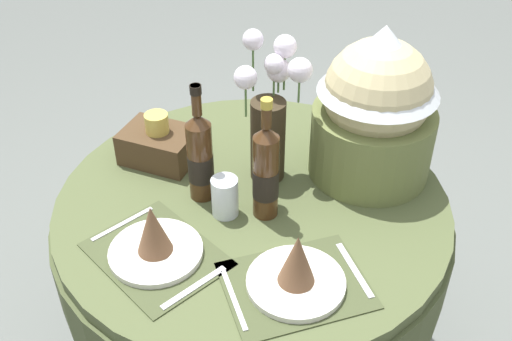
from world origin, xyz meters
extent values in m
cylinder|color=#4C5633|center=(0.00, 0.00, 0.72)|extent=(1.12, 1.12, 0.04)
cylinder|color=#464F2E|center=(0.00, 0.00, 0.61)|extent=(1.14, 1.14, 0.19)
cylinder|color=black|center=(0.00, 0.00, 0.37)|extent=(0.12, 0.12, 0.67)
cube|color=#41492B|center=(-0.14, -0.30, 0.75)|extent=(0.42, 0.38, 0.00)
cylinder|color=silver|center=(-0.14, -0.30, 0.76)|extent=(0.24, 0.24, 0.02)
cone|color=brown|center=(-0.14, -0.30, 0.83)|extent=(0.09, 0.09, 0.14)
cube|color=silver|center=(-0.28, -0.24, 0.75)|extent=(0.09, 0.18, 0.00)
cube|color=silver|center=(0.00, -0.37, 0.75)|extent=(0.09, 0.18, 0.00)
cube|color=#41492B|center=(0.22, -0.27, 0.75)|extent=(0.43, 0.42, 0.00)
cylinder|color=silver|center=(0.22, -0.27, 0.76)|extent=(0.24, 0.24, 0.02)
cone|color=brown|center=(0.22, -0.27, 0.83)|extent=(0.09, 0.09, 0.14)
cube|color=silver|center=(0.10, -0.37, 0.75)|extent=(0.13, 0.15, 0.00)
cube|color=silver|center=(0.34, -0.17, 0.75)|extent=(0.13, 0.16, 0.00)
cylinder|color=#332819|center=(0.00, 0.12, 0.87)|extent=(0.10, 0.10, 0.25)
sphere|color=silver|center=(0.02, 0.20, 1.13)|extent=(0.06, 0.06, 0.06)
cylinder|color=#4C7038|center=(0.02, 0.20, 1.05)|extent=(0.01, 0.01, 0.11)
sphere|color=silver|center=(-0.06, 0.16, 1.15)|extent=(0.06, 0.06, 0.06)
cylinder|color=#4C7038|center=(-0.06, 0.16, 1.06)|extent=(0.01, 0.01, 0.14)
sphere|color=silver|center=(0.01, 0.18, 1.07)|extent=(0.07, 0.07, 0.07)
cylinder|color=#4C7038|center=(0.01, 0.18, 1.02)|extent=(0.01, 0.01, 0.05)
sphere|color=silver|center=(-0.03, 0.03, 1.11)|extent=(0.06, 0.06, 0.06)
cylinder|color=#4C7038|center=(-0.03, 0.03, 1.04)|extent=(0.01, 0.01, 0.09)
sphere|color=silver|center=(0.08, 0.15, 1.09)|extent=(0.07, 0.07, 0.07)
cylinder|color=#4C7038|center=(0.08, 0.15, 1.03)|extent=(0.01, 0.01, 0.07)
sphere|color=silver|center=(0.00, 0.16, 1.09)|extent=(0.06, 0.06, 0.06)
cylinder|color=#4C7038|center=(0.00, 0.16, 1.04)|extent=(0.01, 0.01, 0.08)
cylinder|color=#422814|center=(-0.14, -0.04, 0.86)|extent=(0.07, 0.07, 0.24)
cylinder|color=black|center=(-0.14, -0.04, 0.84)|extent=(0.07, 0.07, 0.08)
cone|color=#422814|center=(-0.14, -0.04, 1.00)|extent=(0.07, 0.07, 0.03)
cylinder|color=#422814|center=(-0.14, -0.04, 1.06)|extent=(0.03, 0.03, 0.09)
cylinder|color=black|center=(-0.14, -0.04, 1.09)|extent=(0.03, 0.03, 0.02)
cylinder|color=#422814|center=(0.06, -0.04, 0.87)|extent=(0.07, 0.07, 0.25)
cylinder|color=black|center=(0.06, -0.04, 0.85)|extent=(0.07, 0.07, 0.08)
cone|color=#422814|center=(0.06, -0.04, 1.01)|extent=(0.07, 0.07, 0.03)
cylinder|color=#422814|center=(0.06, -0.04, 1.06)|extent=(0.03, 0.03, 0.08)
cylinder|color=#B29933|center=(0.06, -0.04, 1.09)|extent=(0.03, 0.03, 0.02)
cylinder|color=silver|center=(-0.04, -0.09, 0.80)|extent=(0.07, 0.07, 0.12)
cylinder|color=olive|center=(0.27, 0.25, 0.85)|extent=(0.36, 0.36, 0.21)
sphere|color=#C6B784|center=(0.27, 0.25, 1.01)|extent=(0.30, 0.30, 0.30)
cone|color=silver|center=(0.27, 0.25, 1.11)|extent=(0.34, 0.34, 0.20)
cube|color=#47331E|center=(-0.34, 0.07, 0.79)|extent=(0.22, 0.16, 0.10)
cylinder|color=gold|center=(-0.34, 0.07, 0.88)|extent=(0.07, 0.07, 0.06)
camera|label=1|loc=(0.51, -1.23, 1.84)|focal=42.48mm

